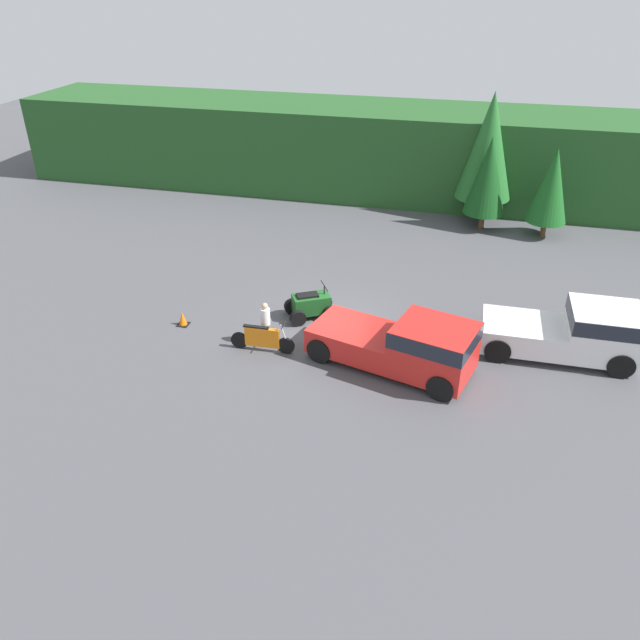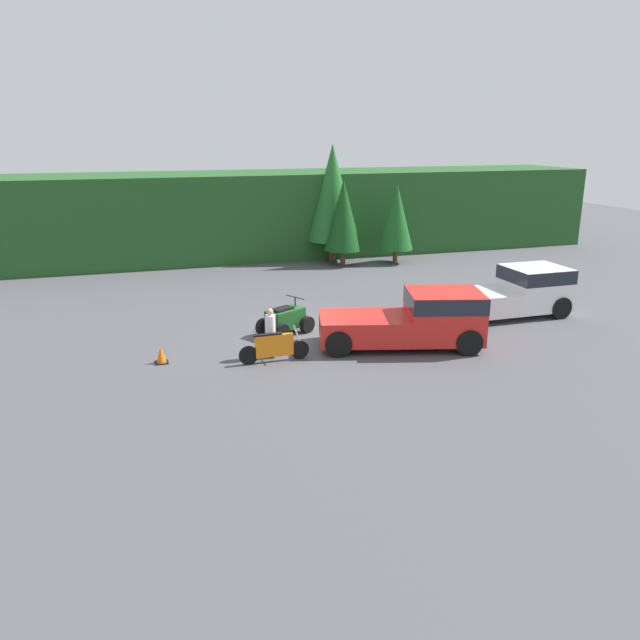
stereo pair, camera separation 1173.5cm
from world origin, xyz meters
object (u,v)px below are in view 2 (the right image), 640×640
object	(u,v)px
pickup_truck_red	(417,318)
pickup_truck_second	(517,291)
quad_atv	(285,320)
traffic_cone	(161,355)
rider_person	(270,331)
dirt_bike	(274,347)

from	to	relation	value
pickup_truck_red	pickup_truck_second	bearing A→B (deg)	38.03
pickup_truck_second	quad_atv	size ratio (longest dim) A/B	2.28
pickup_truck_red	traffic_cone	size ratio (longest dim) A/B	10.60
quad_atv	rider_person	size ratio (longest dim) A/B	1.35
pickup_truck_red	dirt_bike	xyz separation A→B (m)	(-5.01, -0.03, -0.53)
quad_atv	rider_person	xyz separation A→B (m)	(-1.06, -2.25, 0.39)
rider_person	pickup_truck_red	bearing A→B (deg)	-17.57
traffic_cone	pickup_truck_second	bearing A→B (deg)	5.56
quad_atv	rider_person	distance (m)	2.52
quad_atv	dirt_bike	bearing A→B (deg)	-140.90
pickup_truck_red	rider_person	xyz separation A→B (m)	(-5.03, 0.42, -0.12)
quad_atv	pickup_truck_red	bearing A→B (deg)	-63.70
pickup_truck_second	traffic_cone	distance (m)	14.02
pickup_truck_red	traffic_cone	distance (m)	8.58
pickup_truck_second	pickup_truck_red	bearing A→B (deg)	-157.97
quad_atv	traffic_cone	xyz separation A→B (m)	(-4.53, -1.75, -0.25)
pickup_truck_red	pickup_truck_second	size ratio (longest dim) A/B	1.15
pickup_truck_second	dirt_bike	size ratio (longest dim) A/B	2.20
dirt_bike	quad_atv	bearing A→B (deg)	66.94
pickup_truck_red	traffic_cone	xyz separation A→B (m)	(-8.50, 0.91, -0.76)
pickup_truck_red	pickup_truck_second	distance (m)	5.89
pickup_truck_red	rider_person	world-z (taller)	pickup_truck_red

